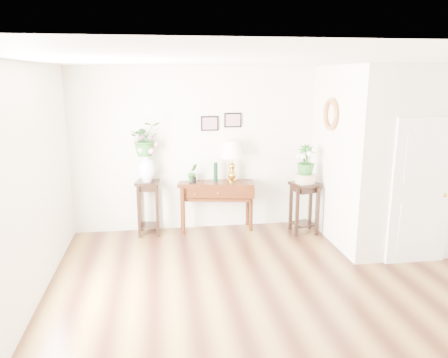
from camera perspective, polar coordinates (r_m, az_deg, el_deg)
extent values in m
cube|color=brown|center=(5.57, 8.68, -15.13)|extent=(6.00, 5.50, 0.02)
cube|color=white|center=(4.90, 9.86, 15.03)|extent=(6.00, 5.50, 0.02)
cube|color=white|center=(7.66, 2.97, 4.01)|extent=(6.00, 0.02, 2.80)
cube|color=white|center=(5.04, -25.35, -2.21)|extent=(0.02, 5.50, 2.80)
cube|color=white|center=(7.49, 20.50, 2.96)|extent=(1.80, 1.95, 2.80)
cube|color=white|center=(6.72, 24.34, -1.55)|extent=(0.90, 0.05, 2.10)
cube|color=black|center=(7.48, -1.88, 7.27)|extent=(0.30, 0.02, 0.25)
cube|color=black|center=(7.53, 1.17, 7.70)|extent=(0.30, 0.02, 0.25)
torus|color=#AF7841|center=(7.11, 13.74, 8.21)|extent=(0.07, 0.51, 0.51)
cube|color=#331908|center=(7.62, -1.01, -3.52)|extent=(1.35, 0.66, 0.86)
cube|color=#B08422|center=(7.47, 1.06, 2.32)|extent=(0.46, 0.46, 0.71)
cylinder|color=black|center=(7.46, -1.10, 0.91)|extent=(0.09, 0.09, 0.34)
imported|color=#225D1F|center=(7.43, -4.12, 0.70)|extent=(0.21, 0.19, 0.31)
cube|color=black|center=(7.50, -9.86, -3.72)|extent=(0.42, 0.42, 0.93)
imported|color=#225D1F|center=(7.25, -10.22, 4.98)|extent=(0.61, 0.56, 0.56)
cube|color=black|center=(7.60, 10.40, -3.71)|extent=(0.52, 0.52, 0.88)
cylinder|color=#B4AB95|center=(7.47, 10.57, 0.12)|extent=(0.41, 0.41, 0.15)
imported|color=#225D1F|center=(7.40, 10.66, 2.39)|extent=(0.30, 0.30, 0.52)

